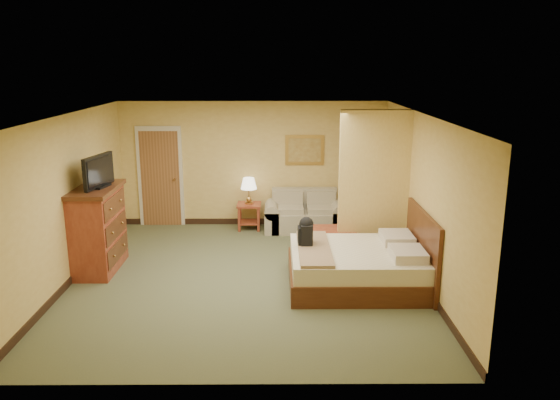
{
  "coord_description": "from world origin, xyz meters",
  "views": [
    {
      "loc": [
        0.48,
        -8.21,
        3.38
      ],
      "look_at": [
        0.54,
        0.6,
        1.14
      ],
      "focal_mm": 35.0,
      "sensor_mm": 36.0,
      "label": 1
    }
  ],
  "objects_px": {
    "loveseat": "(305,217)",
    "bed": "(363,266)",
    "coffee_table": "(334,238)",
    "dresser": "(97,229)"
  },
  "relations": [
    {
      "from": "loveseat",
      "to": "bed",
      "type": "distance_m",
      "value": 2.98
    },
    {
      "from": "coffee_table",
      "to": "bed",
      "type": "xyz_separation_m",
      "value": [
        0.32,
        -1.29,
        -0.03
      ]
    },
    {
      "from": "dresser",
      "to": "bed",
      "type": "height_order",
      "value": "dresser"
    },
    {
      "from": "dresser",
      "to": "bed",
      "type": "bearing_deg",
      "value": -9.18
    },
    {
      "from": "loveseat",
      "to": "bed",
      "type": "xyz_separation_m",
      "value": [
        0.75,
        -2.88,
        0.05
      ]
    },
    {
      "from": "coffee_table",
      "to": "loveseat",
      "type": "bearing_deg",
      "value": 105.38
    },
    {
      "from": "loveseat",
      "to": "coffee_table",
      "type": "distance_m",
      "value": 1.66
    },
    {
      "from": "loveseat",
      "to": "bed",
      "type": "relative_size",
      "value": 0.77
    },
    {
      "from": "loveseat",
      "to": "dresser",
      "type": "relative_size",
      "value": 1.17
    },
    {
      "from": "coffee_table",
      "to": "dresser",
      "type": "distance_m",
      "value": 4.03
    }
  ]
}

